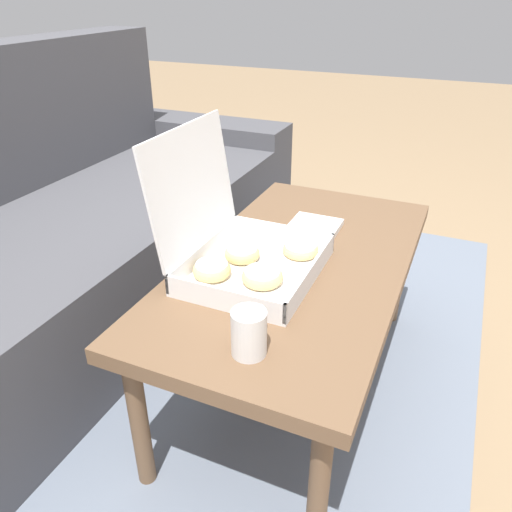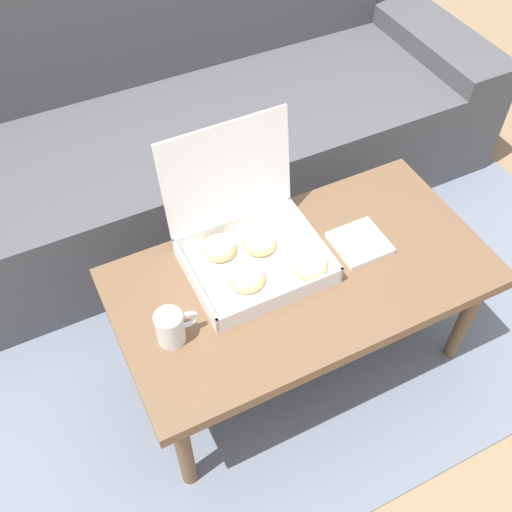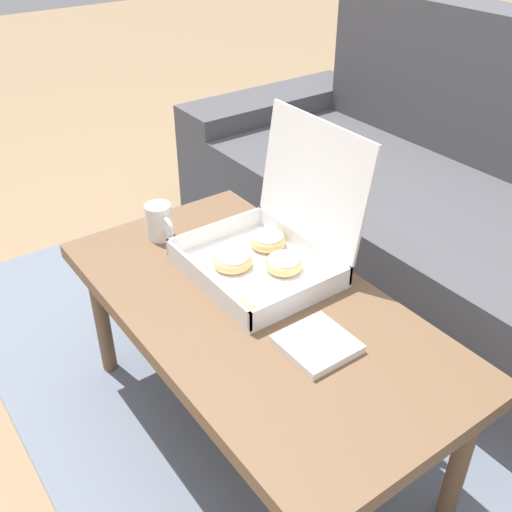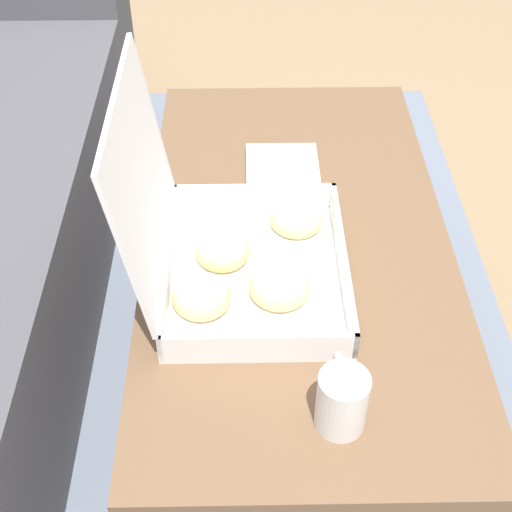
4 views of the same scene
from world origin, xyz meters
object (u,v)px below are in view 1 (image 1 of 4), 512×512
at_px(couch, 46,244).
at_px(pastry_box, 241,248).
at_px(coffee_mug, 250,332).
at_px(coffee_table, 298,275).

distance_m(couch, pastry_box, 0.85).
bearing_deg(coffee_mug, coffee_table, 5.12).
height_order(coffee_table, pastry_box, pastry_box).
bearing_deg(couch, pastry_box, -97.40).
height_order(couch, pastry_box, couch).
height_order(couch, coffee_mug, couch).
distance_m(coffee_table, pastry_box, 0.20).
bearing_deg(coffee_mug, pastry_box, 27.97).
bearing_deg(pastry_box, coffee_table, -48.86).
height_order(coffee_table, coffee_mug, coffee_mug).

